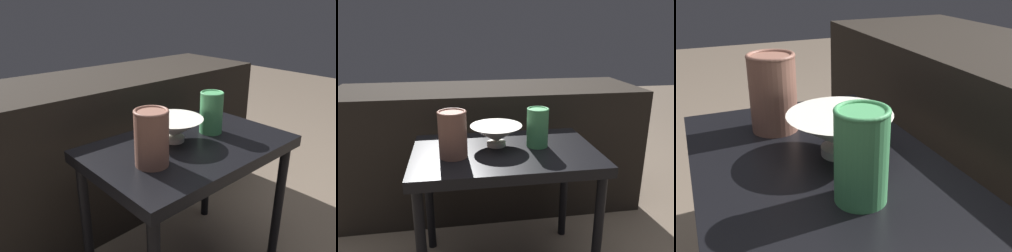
# 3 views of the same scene
# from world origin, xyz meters

# --- Properties ---
(table) EXTENTS (0.71, 0.45, 0.55)m
(table) POSITION_xyz_m (0.00, 0.00, 0.48)
(table) COLOR black
(table) RESTS_ON ground_plane
(couch_backdrop) EXTENTS (1.64, 0.50, 0.68)m
(couch_backdrop) POSITION_xyz_m (0.00, 0.58, 0.34)
(couch_backdrop) COLOR black
(couch_backdrop) RESTS_ON ground_plane
(bowl) EXTENTS (0.20, 0.20, 0.08)m
(bowl) POSITION_xyz_m (-0.03, 0.05, 0.60)
(bowl) COLOR silver
(bowl) RESTS_ON table
(vase_textured_left) EXTENTS (0.10, 0.10, 0.17)m
(vase_textured_left) POSITION_xyz_m (-0.20, -0.04, 0.64)
(vase_textured_left) COLOR brown
(vase_textured_left) RESTS_ON table
(vase_colorful_right) EXTENTS (0.09, 0.09, 0.15)m
(vase_colorful_right) POSITION_xyz_m (0.13, 0.02, 0.63)
(vase_colorful_right) COLOR #47995B
(vase_colorful_right) RESTS_ON table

